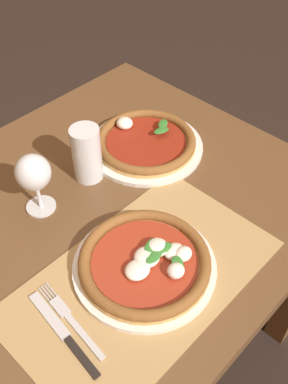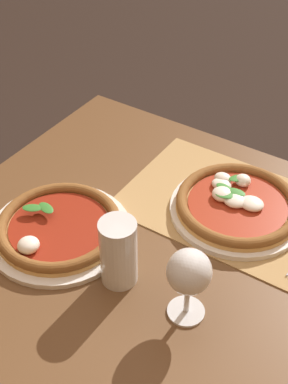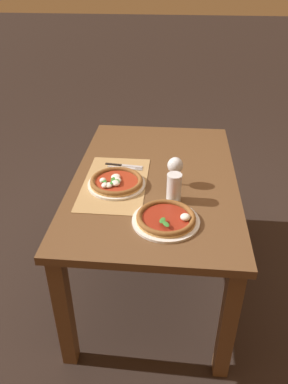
{
  "view_description": "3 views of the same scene",
  "coord_description": "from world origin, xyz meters",
  "px_view_note": "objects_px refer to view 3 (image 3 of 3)",
  "views": [
    {
      "loc": [
        -0.28,
        -0.56,
        1.52
      ],
      "look_at": [
        0.22,
        -0.08,
        0.81
      ],
      "focal_mm": 42.0,
      "sensor_mm": 36.0,
      "label": 1
    },
    {
      "loc": [
        -0.2,
        0.66,
        1.55
      ],
      "look_at": [
        0.28,
        -0.08,
        0.8
      ],
      "focal_mm": 50.0,
      "sensor_mm": 36.0,
      "label": 2
    },
    {
      "loc": [
        1.74,
        0.1,
        1.76
      ],
      "look_at": [
        0.29,
        -0.03,
        0.82
      ],
      "focal_mm": 35.0,
      "sensor_mm": 36.0,
      "label": 3
    }
  ],
  "objects_px": {
    "pizza_near": "(116,182)",
    "fork": "(125,168)",
    "pizza_far": "(166,219)",
    "knife": "(124,165)",
    "wine_glass": "(175,167)",
    "pint_glass": "(174,188)"
  },
  "relations": [
    {
      "from": "pizza_near",
      "to": "fork",
      "type": "xyz_separation_m",
      "value": [
        -0.18,
        0.02,
        -0.02
      ]
    },
    {
      "from": "pizza_far",
      "to": "knife",
      "type": "relative_size",
      "value": 1.42
    },
    {
      "from": "wine_glass",
      "to": "knife",
      "type": "distance_m",
      "value": 0.35
    },
    {
      "from": "pizza_far",
      "to": "fork",
      "type": "xyz_separation_m",
      "value": [
        -0.47,
        -0.25,
        -0.01
      ]
    },
    {
      "from": "knife",
      "to": "fork",
      "type": "bearing_deg",
      "value": 22.34
    },
    {
      "from": "wine_glass",
      "to": "fork",
      "type": "xyz_separation_m",
      "value": [
        -0.14,
        -0.28,
        -0.1
      ]
    },
    {
      "from": "wine_glass",
      "to": "pint_glass",
      "type": "bearing_deg",
      "value": -0.32
    },
    {
      "from": "pizza_far",
      "to": "knife",
      "type": "bearing_deg",
      "value": -152.49
    },
    {
      "from": "fork",
      "to": "knife",
      "type": "xyz_separation_m",
      "value": [
        -0.03,
        -0.01,
        0.0
      ]
    },
    {
      "from": "pint_glass",
      "to": "wine_glass",
      "type": "bearing_deg",
      "value": 179.68
    },
    {
      "from": "knife",
      "to": "pizza_far",
      "type": "bearing_deg",
      "value": 27.51
    },
    {
      "from": "pizza_near",
      "to": "wine_glass",
      "type": "relative_size",
      "value": 1.93
    },
    {
      "from": "pint_glass",
      "to": "fork",
      "type": "distance_m",
      "value": 0.41
    },
    {
      "from": "wine_glass",
      "to": "knife",
      "type": "relative_size",
      "value": 0.72
    },
    {
      "from": "fork",
      "to": "knife",
      "type": "distance_m",
      "value": 0.03
    },
    {
      "from": "wine_glass",
      "to": "fork",
      "type": "distance_m",
      "value": 0.33
    },
    {
      "from": "knife",
      "to": "pizza_near",
      "type": "bearing_deg",
      "value": -2.96
    },
    {
      "from": "pizza_far",
      "to": "pint_glass",
      "type": "relative_size",
      "value": 2.11
    },
    {
      "from": "wine_glass",
      "to": "fork",
      "type": "bearing_deg",
      "value": -117.19
    },
    {
      "from": "pizza_far",
      "to": "fork",
      "type": "bearing_deg",
      "value": -152.2
    },
    {
      "from": "fork",
      "to": "pizza_far",
      "type": "bearing_deg",
      "value": 27.8
    },
    {
      "from": "pizza_far",
      "to": "pint_glass",
      "type": "height_order",
      "value": "pint_glass"
    }
  ]
}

